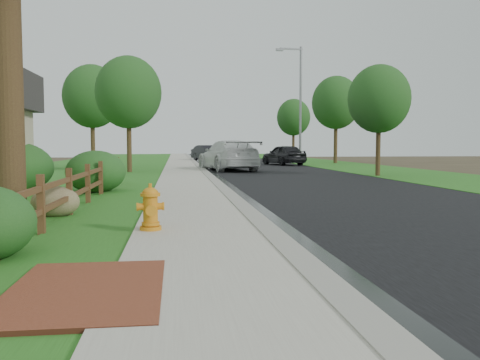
{
  "coord_description": "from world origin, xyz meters",
  "views": [
    {
      "loc": [
        -1.25,
        -6.42,
        1.62
      ],
      "look_at": [
        0.29,
        5.71,
        0.76
      ],
      "focal_mm": 38.0,
      "sensor_mm": 36.0,
      "label": 1
    }
  ],
  "objects": [
    {
      "name": "shrub_d",
      "position": [
        -6.5,
        10.9,
        0.86
      ],
      "size": [
        2.55,
        2.55,
        1.72
      ],
      "primitive_type": "ellipsoid",
      "rotation": [
        0.0,
        0.0,
        0.01
      ],
      "color": "#1F4F1C",
      "rests_on": "ground"
    },
    {
      "name": "sidewalk",
      "position": [
        -0.9,
        35.0,
        0.05
      ],
      "size": [
        2.2,
        90.0,
        0.1
      ],
      "primitive_type": "cube",
      "color": "#ABA495",
      "rests_on": "ground"
    },
    {
      "name": "brick_patch",
      "position": [
        -2.2,
        -1.0,
        0.06
      ],
      "size": [
        1.6,
        2.4,
        0.11
      ],
      "primitive_type": "cube",
      "color": "brown",
      "rests_on": "ground"
    },
    {
      "name": "tree_near_right",
      "position": [
        9.0,
        18.37,
        3.92
      ],
      "size": [
        3.14,
        3.14,
        5.66
      ],
      "color": "#3C2518",
      "rests_on": "ground"
    },
    {
      "name": "road",
      "position": [
        4.6,
        35.0,
        0.01
      ],
      "size": [
        8.0,
        90.0,
        0.02
      ],
      "primitive_type": "cube",
      "color": "black",
      "rests_on": "ground"
    },
    {
      "name": "boulder",
      "position": [
        -3.9,
        5.18,
        0.35
      ],
      "size": [
        1.23,
        1.05,
        0.7
      ],
      "primitive_type": "ellipsoid",
      "rotation": [
        0.0,
        0.0,
        0.29
      ],
      "color": "brown",
      "rests_on": "ground"
    },
    {
      "name": "curb",
      "position": [
        0.4,
        35.0,
        0.06
      ],
      "size": [
        0.4,
        90.0,
        0.12
      ],
      "primitive_type": "cube",
      "color": "#9A968C",
      "rests_on": "ground"
    },
    {
      "name": "dark_car_mid",
      "position": [
        7.2,
        32.81,
        0.82
      ],
      "size": [
        3.09,
        5.02,
        1.6
      ],
      "primitive_type": "imported",
      "rotation": [
        0.0,
        0.0,
        3.42
      ],
      "color": "black",
      "rests_on": "road"
    },
    {
      "name": "tree_far_right",
      "position": [
        10.71,
        44.42,
        4.38
      ],
      "size": [
        3.4,
        3.4,
        6.26
      ],
      "color": "#3C2518",
      "rests_on": "ground"
    },
    {
      "name": "grass_strip",
      "position": [
        -2.8,
        35.0,
        0.03
      ],
      "size": [
        1.6,
        90.0,
        0.06
      ],
      "primitive_type": "cube",
      "color": "#255C1A",
      "rests_on": "ground"
    },
    {
      "name": "streetlight",
      "position": [
        8.52,
        33.48,
        5.31
      ],
      "size": [
        2.17,
        0.42,
        9.37
      ],
      "color": "gray",
      "rests_on": "ground"
    },
    {
      "name": "verge_far",
      "position": [
        11.5,
        35.0,
        0.02
      ],
      "size": [
        6.0,
        90.0,
        0.04
      ],
      "primitive_type": "cube",
      "color": "#255C1A",
      "rests_on": "ground"
    },
    {
      "name": "wet_gutter",
      "position": [
        0.75,
        35.0,
        0.02
      ],
      "size": [
        0.5,
        90.0,
        0.0
      ],
      "primitive_type": "cube",
      "color": "black",
      "rests_on": "road"
    },
    {
      "name": "tree_mid_left",
      "position": [
        -7.0,
        30.29,
        4.96
      ],
      "size": [
        4.02,
        4.02,
        7.19
      ],
      "color": "#3C2518",
      "rests_on": "ground"
    },
    {
      "name": "lawn_near",
      "position": [
        -8.0,
        35.0,
        0.02
      ],
      "size": [
        9.0,
        90.0,
        0.04
      ],
      "primitive_type": "cube",
      "color": "#255C1A",
      "rests_on": "ground"
    },
    {
      "name": "white_suv",
      "position": [
        2.0,
        25.03,
        0.94
      ],
      "size": [
        3.75,
        6.74,
        1.85
      ],
      "primitive_type": "imported",
      "rotation": [
        0.0,
        0.0,
        3.33
      ],
      "color": "silver",
      "rests_on": "road"
    },
    {
      "name": "ranch_fence",
      "position": [
        -3.6,
        6.4,
        0.62
      ],
      "size": [
        0.12,
        16.92,
        1.1
      ],
      "color": "#4F371A",
      "rests_on": "ground"
    },
    {
      "name": "dark_car_far",
      "position": [
        2.0,
        44.36,
        0.79
      ],
      "size": [
        3.43,
        4.93,
        1.54
      ],
      "primitive_type": "imported",
      "rotation": [
        0.0,
        0.0,
        0.43
      ],
      "color": "black",
      "rests_on": "road"
    },
    {
      "name": "tree_near_left",
      "position": [
        -3.9,
        23.5,
        4.6
      ],
      "size": [
        3.77,
        3.77,
        6.69
      ],
      "color": "#3C2518",
      "rests_on": "ground"
    },
    {
      "name": "ground",
      "position": [
        0.0,
        0.0,
        0.0
      ],
      "size": [
        120.0,
        120.0,
        0.0
      ],
      "primitive_type": "plane",
      "color": "#38311E"
    },
    {
      "name": "tree_mid_right",
      "position": [
        12.36,
        35.74,
        5.17
      ],
      "size": [
        4.11,
        4.11,
        7.45
      ],
      "color": "#3C2518",
      "rests_on": "ground"
    },
    {
      "name": "fire_hydrant",
      "position": [
        -1.7,
        2.67,
        0.48
      ],
      "size": [
        0.54,
        0.44,
        0.83
      ],
      "color": "orange",
      "rests_on": "sidewalk"
    },
    {
      "name": "shrub_c",
      "position": [
        -3.9,
        10.99,
        0.71
      ],
      "size": [
        2.6,
        2.6,
        1.42
      ],
      "primitive_type": "ellipsoid",
      "rotation": [
        0.0,
        0.0,
        0.41
      ],
      "color": "#1F4F1C",
      "rests_on": "ground"
    }
  ]
}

